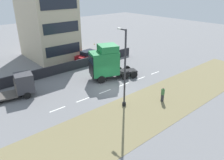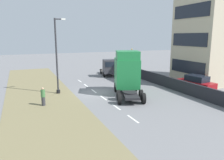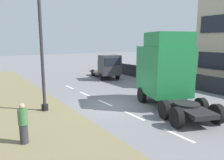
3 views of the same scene
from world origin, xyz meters
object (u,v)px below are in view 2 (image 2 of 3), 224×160
Objects in this scene: lamp_post at (57,60)px; pedestrian at (43,97)px; flatbed_truck at (110,67)px; parked_car at (196,84)px; lorry_cab at (127,73)px.

lamp_post is 4.73× the size of pedestrian.
lamp_post is at bearing 50.96° from flatbed_truck.
parked_car is (5.35, -13.10, -0.49)m from flatbed_truck.
lamp_post reaches higher than lorry_cab.
lamp_post reaches higher than parked_car.
lorry_cab reaches higher than pedestrian.
lorry_cab is 9.20m from pedestrian.
pedestrian is at bearing -117.71° from lamp_post.
pedestrian is (-16.79, 1.59, -0.09)m from parked_car.
flatbed_truck is 16.24m from pedestrian.
flatbed_truck is at bearing 45.17° from pedestrian.
lorry_cab is 3.95× the size of pedestrian.
lorry_cab reaches higher than flatbed_truck.
pedestrian is at bearing 165.65° from parked_car.
lorry_cab is 7.78m from lamp_post.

